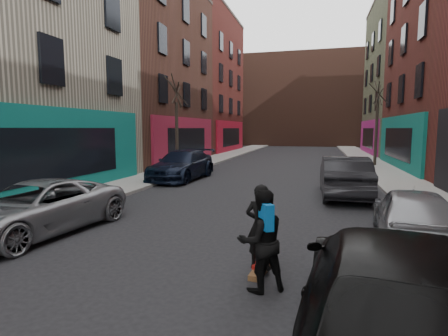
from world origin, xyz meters
The scene contains 14 objects.
sidewalk_left centered at (-6.25, 30.00, 0.07)m, with size 2.50×84.00×0.13m, color gray.
sidewalk_right centered at (6.25, 30.00, 0.07)m, with size 2.50×84.00×0.13m, color gray.
buildings_left centered at (-13.50, 16.00, 8.25)m, with size 12.00×56.00×16.50m, color #521B17.
building_far centered at (0.00, 56.00, 7.00)m, with size 40.00×10.00×14.00m, color #47281E.
tree_left_far centered at (-6.20, 18.00, 3.38)m, with size 2.00×2.00×6.50m, color black, non-canonical shape.
tree_right_far centered at (6.20, 24.00, 3.53)m, with size 2.00×2.00×6.80m, color black, non-canonical shape.
parked_left_far centered at (-4.60, 4.87, 0.67)m, with size 2.23×4.84×1.34m, color gray.
parked_left_end centered at (-4.60, 14.80, 0.77)m, with size 2.15×5.28×1.53m, color black.
parked_right_mid centered at (3.20, 1.85, 0.78)m, with size 2.17×5.34×1.55m, color black.
parked_right_far centered at (4.46, 6.48, 0.68)m, with size 1.61×4.00×1.36m, color gray.
parked_right_end centered at (3.32, 12.11, 0.80)m, with size 1.69×4.86×1.60m, color black.
skateboard centered at (1.31, 3.90, 0.05)m, with size 0.22×0.80×0.10m, color brown.
skateboarder centered at (1.31, 3.90, 0.89)m, with size 0.58×0.38×1.58m, color black.
pedestrian centered at (1.43, 3.23, 0.85)m, with size 1.04×0.99×1.69m.
Camera 1 is at (2.27, -2.29, 2.68)m, focal length 28.00 mm.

